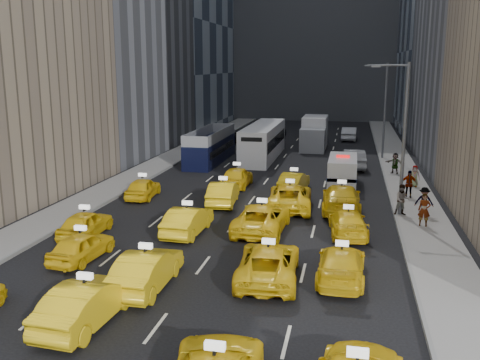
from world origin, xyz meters
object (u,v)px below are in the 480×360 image
(taxi_1, at_px, (87,303))
(double_decker, at_px, (210,146))
(box_truck, at_px, (314,133))
(pedestrian_0, at_px, (424,210))
(city_bus, at_px, (263,142))
(nypd_van, at_px, (342,172))

(taxi_1, xyz_separation_m, double_decker, (-3.95, 31.54, 0.70))
(box_truck, bearing_deg, taxi_1, -95.11)
(pedestrian_0, bearing_deg, city_bus, 131.31)
(nypd_van, bearing_deg, double_decker, 142.67)
(box_truck, bearing_deg, nypd_van, -77.62)
(nypd_van, height_order, double_decker, double_decker)
(taxi_1, bearing_deg, pedestrian_0, -128.79)
(city_bus, relative_size, pedestrian_0, 6.96)
(double_decker, xyz_separation_m, city_bus, (4.47, 2.97, 0.11))
(box_truck, bearing_deg, city_bus, -120.37)
(double_decker, bearing_deg, taxi_1, -87.93)
(taxi_1, height_order, double_decker, double_decker)
(taxi_1, bearing_deg, city_bus, -87.06)
(double_decker, xyz_separation_m, pedestrian_0, (16.78, -17.57, -0.42))
(box_truck, relative_size, pedestrian_0, 4.10)
(nypd_van, xyz_separation_m, box_truck, (-3.34, 17.55, 0.63))
(double_decker, distance_m, city_bus, 5.36)
(double_decker, relative_size, city_bus, 0.83)
(nypd_van, bearing_deg, city_bus, 120.74)
(city_bus, relative_size, box_truck, 1.70)
(city_bus, distance_m, box_truck, 8.25)
(box_truck, height_order, pedestrian_0, box_truck)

